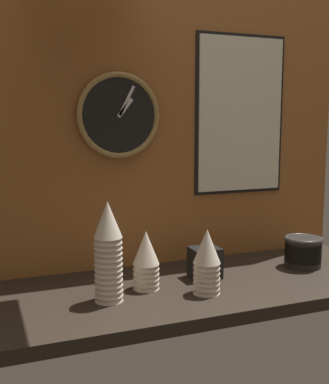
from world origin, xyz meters
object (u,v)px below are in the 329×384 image
(cup_stack_center, at_px, (146,260))
(wall_clock, at_px, (119,115))
(napkin_dispenser, at_px, (205,262))
(cup_stack_center_right, at_px, (207,261))
(cup_stack_center_left, at_px, (108,252))
(menu_board, at_px, (240,115))
(bowl_stack_far_right, at_px, (303,251))

(cup_stack_center, relative_size, wall_clock, 0.63)
(wall_clock, bearing_deg, napkin_dispenser, -39.95)
(cup_stack_center_right, relative_size, cup_stack_center, 1.09)
(napkin_dispenser, bearing_deg, cup_stack_center_left, -165.71)
(cup_stack_center_left, relative_size, napkin_dispenser, 2.90)
(cup_stack_center_left, distance_m, menu_board, 0.79)
(cup_stack_center_right, height_order, napkin_dispenser, cup_stack_center_right)
(cup_stack_center_right, xyz_separation_m, cup_stack_center_left, (-0.30, 0.05, 0.05))
(cup_stack_center, bearing_deg, cup_stack_center_right, -33.57)
(cup_stack_center_left, bearing_deg, bowl_stack_far_right, 5.55)
(menu_board, bearing_deg, napkin_dispenser, -139.80)
(wall_clock, xyz_separation_m, napkin_dispenser, (0.24, -0.20, -0.50))
(menu_board, bearing_deg, cup_stack_center_right, -131.67)
(cup_stack_center_right, relative_size, napkin_dispenser, 1.97)
(cup_stack_center_right, bearing_deg, napkin_dispenser, 65.57)
(cup_stack_center_right, distance_m, bowl_stack_far_right, 0.47)
(cup_stack_center_left, bearing_deg, napkin_dispenser, 14.29)
(cup_stack_center_right, xyz_separation_m, napkin_dispenser, (0.06, 0.14, -0.05))
(menu_board, relative_size, napkin_dispenser, 5.84)
(cup_stack_center_right, xyz_separation_m, bowl_stack_far_right, (0.46, 0.12, -0.04))
(bowl_stack_far_right, bearing_deg, cup_stack_center_left, -174.45)
(cup_stack_center_left, distance_m, bowl_stack_far_right, 0.76)
(cup_stack_center, relative_size, cup_stack_center_left, 0.63)
(napkin_dispenser, bearing_deg, menu_board, 40.20)
(wall_clock, relative_size, napkin_dispenser, 2.88)
(cup_stack_center, bearing_deg, wall_clock, 93.68)
(napkin_dispenser, bearing_deg, wall_clock, 140.05)
(cup_stack_center_left, xyz_separation_m, menu_board, (0.61, 0.30, 0.40))
(cup_stack_center_right, distance_m, cup_stack_center, 0.19)
(bowl_stack_far_right, bearing_deg, napkin_dispenser, 177.19)
(cup_stack_center_right, bearing_deg, wall_clock, 117.18)
(cup_stack_center_right, bearing_deg, cup_stack_center, 146.43)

